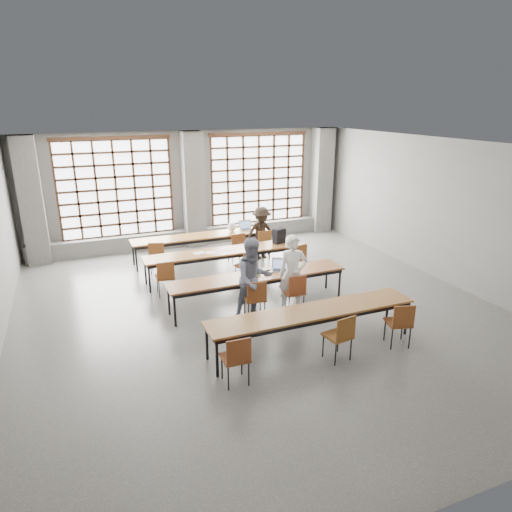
{
  "coord_description": "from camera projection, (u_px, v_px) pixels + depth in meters",
  "views": [
    {
      "loc": [
        -3.48,
        -8.33,
        4.32
      ],
      "look_at": [
        0.1,
        0.4,
        1.11
      ],
      "focal_mm": 32.0,
      "sensor_mm": 36.0,
      "label": 1
    }
  ],
  "objects": [
    {
      "name": "chair_near_right",
      "position": [
        400.0,
        320.0,
        8.3
      ],
      "size": [
        0.52,
        0.52,
        0.88
      ],
      "color": "brown",
      "rests_on": "floor"
    },
    {
      "name": "column_right",
      "position": [
        321.0,
        181.0,
        15.57
      ],
      "size": [
        0.6,
        0.55,
        3.5
      ],
      "primitive_type": "cube",
      "color": "#575754",
      "rests_on": "floor"
    },
    {
      "name": "chair_mid_right",
      "position": [
        297.0,
        256.0,
        11.73
      ],
      "size": [
        0.48,
        0.49,
        0.88
      ],
      "color": "brown",
      "rests_on": "floor"
    },
    {
      "name": "red_pouch",
      "position": [
        235.0,
        355.0,
        7.24
      ],
      "size": [
        0.22,
        0.15,
        0.06
      ],
      "primitive_type": "cube",
      "rotation": [
        0.0,
        0.0,
        -0.38
      ],
      "color": "#B62616",
      "rests_on": "chair_near_left"
    },
    {
      "name": "wall_back",
      "position": [
        191.0,
        188.0,
        14.2
      ],
      "size": [
        10.0,
        0.0,
        10.0
      ],
      "primitive_type": "plane",
      "rotation": [
        1.57,
        0.0,
        0.0
      ],
      "color": "slate",
      "rests_on": "floor"
    },
    {
      "name": "wall_front",
      "position": [
        470.0,
        372.0,
        4.56
      ],
      "size": [
        10.0,
        0.0,
        10.0
      ],
      "primitive_type": "plane",
      "rotation": [
        -1.57,
        0.0,
        0.0
      ],
      "color": "slate",
      "rests_on": "floor"
    },
    {
      "name": "sill_ledge",
      "position": [
        195.0,
        236.0,
        14.5
      ],
      "size": [
        9.8,
        0.35,
        0.5
      ],
      "primitive_type": "cube",
      "color": "#575754",
      "rests_on": "floor"
    },
    {
      "name": "floor",
      "position": [
        259.0,
        310.0,
        9.94
      ],
      "size": [
        11.0,
        11.0,
        0.0
      ],
      "primitive_type": "plane",
      "color": "#4F4F4D",
      "rests_on": "ground"
    },
    {
      "name": "desk_row_a",
      "position": [
        203.0,
        237.0,
        12.93
      ],
      "size": [
        4.0,
        0.7,
        0.73
      ],
      "color": "brown",
      "rests_on": "floor"
    },
    {
      "name": "desk_row_c",
      "position": [
        258.0,
        278.0,
        9.97
      ],
      "size": [
        4.0,
        0.7,
        0.73
      ],
      "color": "brown",
      "rests_on": "floor"
    },
    {
      "name": "chair_back_right",
      "position": [
        263.0,
        241.0,
        13.0
      ],
      "size": [
        0.43,
        0.44,
        0.88
      ],
      "color": "brown",
      "rests_on": "floor"
    },
    {
      "name": "chair_near_left",
      "position": [
        237.0,
        355.0,
        7.15
      ],
      "size": [
        0.43,
        0.43,
        0.88
      ],
      "color": "brown",
      "rests_on": "floor"
    },
    {
      "name": "paper_sheet_c",
      "position": [
        226.0,
        250.0,
        11.6
      ],
      "size": [
        0.32,
        0.25,
        0.0
      ],
      "primitive_type": "cube",
      "rotation": [
        0.0,
        0.0,
        -0.14
      ],
      "color": "white",
      "rests_on": "desk_row_b"
    },
    {
      "name": "mouse",
      "position": [
        297.0,
        269.0,
        10.26
      ],
      "size": [
        0.11,
        0.08,
        0.04
      ],
      "primitive_type": "ellipsoid",
      "rotation": [
        0.0,
        0.0,
        0.17
      ],
      "color": "silver",
      "rests_on": "desk_row_c"
    },
    {
      "name": "ceiling",
      "position": [
        259.0,
        146.0,
        8.81
      ],
      "size": [
        11.0,
        11.0,
        0.0
      ],
      "primitive_type": "plane",
      "rotation": [
        3.14,
        0.0,
        0.0
      ],
      "color": "silver",
      "rests_on": "floor"
    },
    {
      "name": "chair_mid_left",
      "position": [
        165.0,
        275.0,
        10.5
      ],
      "size": [
        0.44,
        0.45,
        0.88
      ],
      "color": "brown",
      "rests_on": "floor"
    },
    {
      "name": "wall_right",
      "position": [
        447.0,
        212.0,
        11.17
      ],
      "size": [
        0.0,
        11.0,
        11.0
      ],
      "primitive_type": "plane",
      "rotation": [
        1.57,
        0.0,
        -1.57
      ],
      "color": "slate",
      "rests_on": "floor"
    },
    {
      "name": "chair_mid_centre",
      "position": [
        247.0,
        263.0,
        11.23
      ],
      "size": [
        0.52,
        0.52,
        0.88
      ],
      "color": "brown",
      "rests_on": "floor"
    },
    {
      "name": "column_mid",
      "position": [
        193.0,
        190.0,
        13.95
      ],
      "size": [
        0.6,
        0.55,
        3.5
      ],
      "primitive_type": "cube",
      "color": "#575754",
      "rests_on": "floor"
    },
    {
      "name": "laptop_back",
      "position": [
        246.0,
        227.0,
        13.48
      ],
      "size": [
        0.38,
        0.33,
        0.26
      ],
      "color": "silver",
      "rests_on": "desk_row_a"
    },
    {
      "name": "chair_near_mid",
      "position": [
        341.0,
        333.0,
        7.84
      ],
      "size": [
        0.47,
        0.48,
        0.88
      ],
      "color": "brown",
      "rests_on": "floor"
    },
    {
      "name": "phone",
      "position": [
        267.0,
        275.0,
        9.92
      ],
      "size": [
        0.14,
        0.08,
        0.01
      ],
      "primitive_type": "cube",
      "rotation": [
        0.0,
        0.0,
        0.18
      ],
      "color": "black",
      "rests_on": "desk_row_c"
    },
    {
      "name": "backpack",
      "position": [
        279.0,
        236.0,
        12.12
      ],
      "size": [
        0.37,
        0.29,
        0.4
      ],
      "primitive_type": "cube",
      "rotation": [
        0.0,
        0.0,
        0.32
      ],
      "color": "black",
      "rests_on": "desk_row_b"
    },
    {
      "name": "desk_row_d",
      "position": [
        313.0,
        314.0,
        8.28
      ],
      "size": [
        4.0,
        0.7,
        0.73
      ],
      "color": "brown",
      "rests_on": "floor"
    },
    {
      "name": "desk_row_b",
      "position": [
        223.0,
        253.0,
        11.58
      ],
      "size": [
        4.0,
        0.7,
        0.73
      ],
      "color": "brown",
      "rests_on": "floor"
    },
    {
      "name": "window_right",
      "position": [
        258.0,
        180.0,
        14.89
      ],
      "size": [
        3.32,
        0.12,
        3.0
      ],
      "color": "white",
      "rests_on": "wall_back"
    },
    {
      "name": "plastic_bag",
      "position": [
        232.0,
        227.0,
        13.23
      ],
      "size": [
        0.31,
        0.28,
        0.29
      ],
      "primitive_type": "ellipsoid",
      "rotation": [
        0.0,
        0.0,
        0.34
      ],
      "color": "white",
      "rests_on": "desk_row_a"
    },
    {
      "name": "student_female",
      "position": [
        254.0,
        279.0,
        9.36
      ],
      "size": [
        0.87,
        0.7,
        1.72
      ],
      "primitive_type": "imported",
      "rotation": [
        0.0,
        0.0,
        0.06
      ],
      "color": "#18224A",
      "rests_on": "floor"
    },
    {
      "name": "student_male",
      "position": [
        293.0,
        274.0,
        9.69
      ],
      "size": [
        0.71,
        0.57,
        1.69
      ],
      "primitive_type": "imported",
      "rotation": [
        0.0,
        0.0,
        -0.3
      ],
      "color": "white",
      "rests_on": "floor"
    },
    {
      "name": "paper_sheet_a",
      "position": [
        199.0,
        253.0,
        11.39
      ],
      "size": [
        0.33,
        0.26,
        0.0
      ],
      "primitive_type": "cube",
      "rotation": [
        0.0,
        0.0,
        0.17
      ],
      "color": "white",
      "rests_on": "desk_row_b"
    },
    {
      "name": "chair_front_left",
      "position": [
        256.0,
        296.0,
        9.35
      ],
      "size": [
        0.47,
        0.47,
        0.88
      ],
      "color": "brown",
      "rests_on": "floor"
    },
    {
      "name": "laptop_front",
      "position": [
        280.0,
        267.0,
        10.22
      ],
      "size": [
        0.46,
        0.43,
        0.26
      ],
      "color": "#ABABAF",
      "rests_on": "desk_row_c"
    },
    {
      "name": "green_box",
      "position": [
        254.0,
        272.0,
        9.98
      ],
      "size": [
        0.26,
        0.15,
        0.09
      ],
      "primitive_type": "cube",
      "rotation": [
        0.0,
        0.0,
        -0.24
      ],
      "color": "#2D832B",
      "rests_on": "desk_row_c"
    },
    {
      "name": "chair_back_mid",
      "position": [
        237.0,
        244.0,
        12.71
      ],
      "size": [
        0.43,
        0.44,
        0.88
      ],
      "color": "brown",
      "rests_on": "floor"
    },
    {
      "name": "window_left",
      "position": [
        116.0,
        189.0,
        13.27
      ],
      "size": [
        3.32,
        0.12,
        3.0
      ],
      "color": "white",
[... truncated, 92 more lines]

